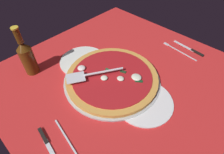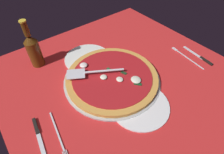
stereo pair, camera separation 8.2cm
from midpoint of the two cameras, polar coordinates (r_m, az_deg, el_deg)
name	(u,v)px [view 1 (the left image)]	position (r cm, az deg, el deg)	size (l,w,h in cm)	color
ground_plane	(122,78)	(84.63, 0.42, -0.50)	(104.96, 104.96, 0.80)	red
pizza_pan	(112,79)	(82.70, -2.82, -0.93)	(44.19, 44.19, 1.27)	#B1B8BB
dinner_plate_left	(144,102)	(75.20, 7.00, -8.02)	(24.35, 24.35, 1.00)	white
dinner_plate_right	(83,61)	(94.20, -11.59, 4.93)	(23.96, 23.96, 1.00)	white
pizza	(112,77)	(81.52, -2.85, -0.15)	(42.03, 42.03, 3.36)	gold
pizza_server	(91,74)	(79.93, -9.57, 0.71)	(16.34, 23.81, 1.00)	silver
place_setting_near	(185,51)	(105.50, 20.32, 7.71)	(22.59, 15.39, 1.40)	white
place_setting_far	(57,143)	(69.96, -20.46, -19.30)	(22.19, 16.56, 1.40)	white
beer_bottle	(27,57)	(91.28, -27.87, 5.59)	(6.28, 6.28, 24.33)	#54310E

